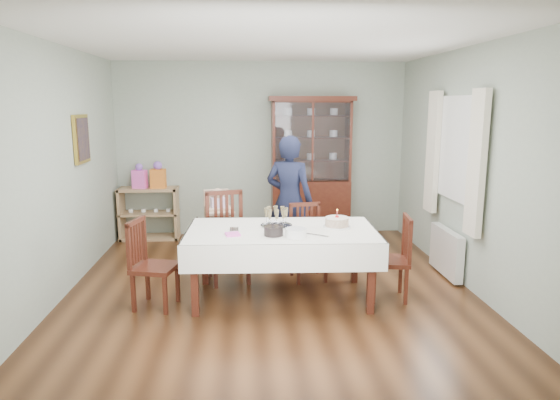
{
  "coord_description": "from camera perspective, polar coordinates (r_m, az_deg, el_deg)",
  "views": [
    {
      "loc": [
        -0.27,
        -5.36,
        2.07
      ],
      "look_at": [
        0.13,
        0.2,
        0.99
      ],
      "focal_mm": 32.0,
      "sensor_mm": 36.0,
      "label": 1
    }
  ],
  "objects": [
    {
      "name": "floor",
      "position": [
        5.75,
        -1.15,
        -10.11
      ],
      "size": [
        5.0,
        5.0,
        0.0
      ],
      "primitive_type": "plane",
      "color": "#593319",
      "rests_on": "ground"
    },
    {
      "name": "room_shell",
      "position": [
        5.91,
        -1.48,
        7.43
      ],
      "size": [
        5.0,
        5.0,
        5.0
      ],
      "color": "#9EAA99",
      "rests_on": "floor"
    },
    {
      "name": "dining_table",
      "position": [
        5.38,
        0.19,
        -7.26
      ],
      "size": [
        2.04,
        1.22,
        0.76
      ],
      "rotation": [
        0.0,
        0.0,
        -0.04
      ],
      "color": "#472011",
      "rests_on": "floor"
    },
    {
      "name": "china_cabinet",
      "position": [
        7.75,
        3.52,
        3.95
      ],
      "size": [
        1.3,
        0.48,
        2.18
      ],
      "color": "#472011",
      "rests_on": "floor"
    },
    {
      "name": "sideboard",
      "position": [
        7.96,
        -14.71,
        -1.48
      ],
      "size": [
        0.9,
        0.38,
        0.8
      ],
      "color": "tan",
      "rests_on": "floor"
    },
    {
      "name": "picture_frame",
      "position": [
        6.48,
        -21.75,
        6.49
      ],
      "size": [
        0.04,
        0.48,
        0.58
      ],
      "primitive_type": "cube",
      "color": "gold",
      "rests_on": "room_shell"
    },
    {
      "name": "window",
      "position": [
        6.2,
        19.68,
        5.54
      ],
      "size": [
        0.04,
        1.02,
        1.22
      ],
      "primitive_type": "cube",
      "color": "white",
      "rests_on": "room_shell"
    },
    {
      "name": "curtain_left",
      "position": [
        5.63,
        21.56,
        3.89
      ],
      "size": [
        0.07,
        0.3,
        1.55
      ],
      "primitive_type": "cube",
      "color": "silver",
      "rests_on": "room_shell"
    },
    {
      "name": "curtain_right",
      "position": [
        6.76,
        17.06,
        5.25
      ],
      "size": [
        0.07,
        0.3,
        1.55
      ],
      "primitive_type": "cube",
      "color": "silver",
      "rests_on": "room_shell"
    },
    {
      "name": "radiator",
      "position": [
        6.41,
        18.46,
        -5.63
      ],
      "size": [
        0.1,
        0.8,
        0.55
      ],
      "primitive_type": "cube",
      "color": "white",
      "rests_on": "floor"
    },
    {
      "name": "chair_far_left",
      "position": [
        5.95,
        -5.94,
        -6.26
      ],
      "size": [
        0.57,
        0.57,
        1.05
      ],
      "rotation": [
        0.0,
        0.0,
        0.23
      ],
      "color": "#472011",
      "rests_on": "floor"
    },
    {
      "name": "chair_far_right",
      "position": [
        6.0,
        3.21,
        -6.52
      ],
      "size": [
        0.46,
        0.46,
        0.89
      ],
      "rotation": [
        0.0,
        0.0,
        0.15
      ],
      "color": "#472011",
      "rests_on": "floor"
    },
    {
      "name": "chair_end_left",
      "position": [
        5.35,
        -14.19,
        -9.0
      ],
      "size": [
        0.5,
        0.5,
        0.92
      ],
      "rotation": [
        0.0,
        0.0,
        1.33
      ],
      "color": "#472011",
      "rests_on": "floor"
    },
    {
      "name": "chair_end_right",
      "position": [
        5.54,
        12.4,
        -8.28
      ],
      "size": [
        0.45,
        0.45,
        0.9
      ],
      "rotation": [
        0.0,
        0.0,
        -1.7
      ],
      "color": "#472011",
      "rests_on": "floor"
    },
    {
      "name": "woman",
      "position": [
        6.42,
        1.08,
        -0.05
      ],
      "size": [
        0.72,
        0.61,
        1.68
      ],
      "primitive_type": "imported",
      "rotation": [
        0.0,
        0.0,
        2.75
      ],
      "color": "black",
      "rests_on": "floor"
    },
    {
      "name": "high_chair",
      "position": [
        6.58,
        -7.03,
        -3.89
      ],
      "size": [
        0.53,
        0.53,
        1.0
      ],
      "rotation": [
        0.0,
        0.0,
        0.22
      ],
      "color": "black",
      "rests_on": "floor"
    },
    {
      "name": "champagne_tray",
      "position": [
        5.39,
        -0.43,
        -2.38
      ],
      "size": [
        0.35,
        0.35,
        0.21
      ],
      "color": "silver",
      "rests_on": "dining_table"
    },
    {
      "name": "birthday_cake",
      "position": [
        5.39,
        6.52,
        -2.56
      ],
      "size": [
        0.29,
        0.29,
        0.2
      ],
      "color": "white",
      "rests_on": "dining_table"
    },
    {
      "name": "plate_stack_dark",
      "position": [
        5.04,
        -0.74,
        -3.55
      ],
      "size": [
        0.26,
        0.26,
        0.09
      ],
      "primitive_type": "cylinder",
      "rotation": [
        0.0,
        0.0,
        0.41
      ],
      "color": "black",
      "rests_on": "dining_table"
    },
    {
      "name": "plate_stack_white",
      "position": [
        4.96,
        1.85,
        -3.79
      ],
      "size": [
        0.24,
        0.24,
        0.09
      ],
      "primitive_type": "cylinder",
      "rotation": [
        0.0,
        0.0,
        0.16
      ],
      "color": "white",
      "rests_on": "dining_table"
    },
    {
      "name": "napkin_stack",
      "position": [
        5.08,
        -5.43,
        -3.91
      ],
      "size": [
        0.17,
        0.17,
        0.02
      ],
      "primitive_type": "cube",
      "rotation": [
        0.0,
        0.0,
        0.21
      ],
      "color": "#FE5DD2",
      "rests_on": "dining_table"
    },
    {
      "name": "cutlery",
      "position": [
        5.29,
        -5.67,
        -3.34
      ],
      "size": [
        0.12,
        0.17,
        0.01
      ],
      "primitive_type": null,
      "rotation": [
        0.0,
        0.0,
        0.0
      ],
      "color": "silver",
      "rests_on": "dining_table"
    },
    {
      "name": "cake_knife",
      "position": [
        5.06,
        4.21,
        -4.0
      ],
      "size": [
        0.23,
        0.17,
        0.01
      ],
      "primitive_type": "cube",
      "rotation": [
        0.0,
        0.0,
        -0.61
      ],
      "color": "silver",
      "rests_on": "dining_table"
    },
    {
      "name": "gift_bag_pink",
      "position": [
        7.86,
        -15.75,
        2.52
      ],
      "size": [
        0.23,
        0.18,
        0.38
      ],
      "color": "#FE5DD2",
      "rests_on": "sideboard"
    },
    {
      "name": "gift_bag_orange",
      "position": [
        7.81,
        -13.76,
        2.67
      ],
      "size": [
        0.23,
        0.16,
        0.41
      ],
      "color": "orange",
      "rests_on": "sideboard"
    }
  ]
}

